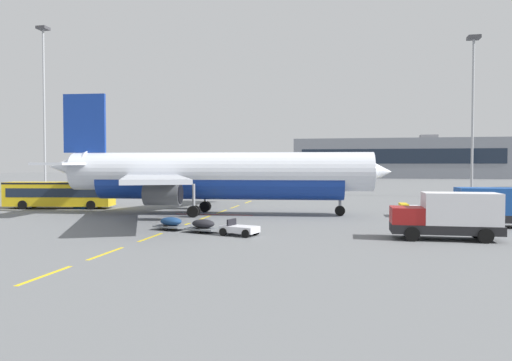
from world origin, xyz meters
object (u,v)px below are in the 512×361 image
(pushback_tug, at_px, (435,207))
(apron_light_mast_far, at_px, (473,97))
(uld_cargo_container, at_px, (84,201))
(apron_shuttle_bus, at_px, (60,193))
(fuel_service_truck, at_px, (449,215))
(ground_crew_worker, at_px, (437,208))
(baggage_train, at_px, (204,225))
(airliner_foreground, at_px, (214,175))
(apron_light_mast_near, at_px, (44,92))
(catering_truck, at_px, (498,207))

(pushback_tug, xyz_separation_m, apron_light_mast_far, (10.08, 30.36, 14.30))
(uld_cargo_container, bearing_deg, apron_shuttle_bus, -164.66)
(apron_shuttle_bus, xyz_separation_m, apron_light_mast_far, (50.42, 29.31, 13.45))
(fuel_service_truck, distance_m, ground_crew_worker, 12.33)
(baggage_train, bearing_deg, airliner_foreground, 102.99)
(uld_cargo_container, height_order, apron_light_mast_far, apron_light_mast_far)
(airliner_foreground, relative_size, pushback_tug, 5.75)
(airliner_foreground, height_order, apron_light_mast_near, apron_light_mast_near)
(apron_shuttle_bus, xyz_separation_m, fuel_service_truck, (38.91, -15.57, -0.10))
(baggage_train, relative_size, uld_cargo_container, 4.73)
(apron_light_mast_near, bearing_deg, uld_cargo_container, -48.91)
(fuel_service_truck, relative_size, apron_light_mast_near, 0.24)
(airliner_foreground, xyz_separation_m, fuel_service_truck, (19.91, -12.64, -2.30))
(catering_truck, bearing_deg, ground_crew_worker, 129.41)
(baggage_train, distance_m, apron_light_mast_far, 55.14)
(catering_truck, height_order, uld_cargo_container, catering_truck)
(baggage_train, distance_m, ground_crew_worker, 21.99)
(airliner_foreground, relative_size, fuel_service_truck, 4.95)
(pushback_tug, bearing_deg, airliner_foreground, -174.95)
(fuel_service_truck, bearing_deg, ground_crew_worker, 84.09)
(apron_shuttle_bus, xyz_separation_m, uld_cargo_container, (2.54, 0.70, -0.95))
(catering_truck, height_order, ground_crew_worker, catering_truck)
(apron_shuttle_bus, height_order, ground_crew_worker, apron_shuttle_bus)
(uld_cargo_container, relative_size, apron_light_mast_near, 0.06)
(catering_truck, relative_size, uld_cargo_container, 3.90)
(catering_truck, xyz_separation_m, baggage_train, (-22.12, -7.54, -1.12))
(catering_truck, distance_m, apron_light_mast_near, 76.19)
(uld_cargo_container, bearing_deg, pushback_tug, -2.65)
(airliner_foreground, xyz_separation_m, catering_truck, (25.03, -5.08, -2.30))
(pushback_tug, relative_size, ground_crew_worker, 3.42)
(catering_truck, bearing_deg, apron_light_mast_far, 80.29)
(pushback_tug, bearing_deg, apron_shuttle_bus, 178.50)
(pushback_tug, xyz_separation_m, baggage_train, (-18.43, -14.50, -0.38))
(ground_crew_worker, xyz_separation_m, apron_light_mast_far, (10.24, 32.63, 14.18))
(apron_shuttle_bus, distance_m, catering_truck, 44.76)
(catering_truck, height_order, fuel_service_truck, same)
(apron_shuttle_bus, height_order, fuel_service_truck, fuel_service_truck)
(uld_cargo_container, bearing_deg, catering_truck, -11.86)
(airliner_foreground, distance_m, fuel_service_truck, 23.69)
(apron_light_mast_far, bearing_deg, catering_truck, -99.71)
(pushback_tug, height_order, apron_shuttle_bus, apron_shuttle_bus)
(fuel_service_truck, bearing_deg, pushback_tug, 84.38)
(apron_shuttle_bus, relative_size, apron_light_mast_near, 0.42)
(airliner_foreground, xyz_separation_m, ground_crew_worker, (21.18, -0.38, -2.93))
(airliner_foreground, distance_m, apron_light_mast_far, 46.40)
(catering_truck, bearing_deg, pushback_tug, 117.96)
(airliner_foreground, bearing_deg, fuel_service_truck, -32.40)
(uld_cargo_container, bearing_deg, fuel_service_truck, -24.10)
(airliner_foreground, height_order, uld_cargo_container, airliner_foreground)
(baggage_train, xyz_separation_m, apron_light_mast_far, (28.51, 44.86, 14.68))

